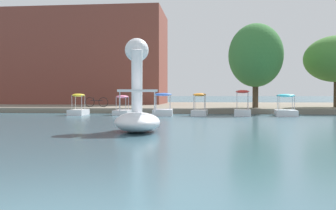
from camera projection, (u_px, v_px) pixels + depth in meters
The scene contains 13 objects.
ground_plane at pixel (99, 209), 4.40m from camera, with size 637.55×637.55×0.00m, color #385966.
shore_bank_far at pixel (193, 106), 36.65m from camera, with size 117.93×21.26×0.37m, color slate.
swan_boat at pixel (137, 102), 13.79m from camera, with size 2.15×3.44×3.53m.
pedal_boat_cyan at pixel (286, 109), 23.56m from camera, with size 1.48×2.38×1.38m.
pedal_boat_red at pixel (242, 108), 23.83m from camera, with size 1.18×2.09×1.63m.
pedal_boat_orange at pixel (200, 109), 23.92m from camera, with size 1.06×1.92×1.43m.
pedal_boat_blue at pixel (163, 109), 24.20m from camera, with size 1.37×2.11×1.44m.
pedal_boat_pink at pixel (122, 109), 24.90m from camera, with size 1.00×1.91×1.30m.
pedal_boat_yellow at pixel (78, 109), 24.60m from camera, with size 1.02×1.87×1.40m.
tree_broadleaf_left at pixel (256, 56), 27.67m from camera, with size 4.08×4.56×6.20m.
bicycle_parked at pixel (97, 102), 29.05m from camera, with size 1.85×0.09×0.78m.
parked_van at pixel (142, 94), 40.02m from camera, with size 4.58×2.05×1.82m.
apartment_block at pixel (62, 59), 40.65m from camera, with size 22.11×8.02×9.66m, color brown.
Camera 1 is at (1.24, -4.26, 1.35)m, focal length 40.14 mm.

